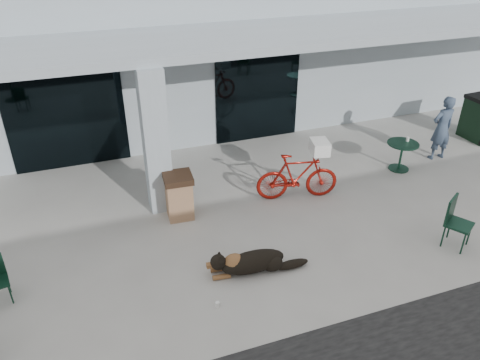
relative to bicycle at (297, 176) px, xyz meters
name	(u,v)px	position (x,y,z in m)	size (l,w,h in m)	color
ground	(264,254)	(-1.45, -1.63, -0.55)	(80.00, 80.00, 0.00)	#B3B1A9
building	(164,37)	(-1.45, 6.87, 1.70)	(22.00, 7.00, 4.50)	#A1ADB7
storefront_glass_left	(66,116)	(-4.65, 3.35, 0.80)	(2.80, 0.06, 2.70)	black
storefront_glass_right	(257,93)	(0.35, 3.35, 0.80)	(2.40, 0.06, 2.70)	black
column	(156,142)	(-2.95, 0.67, 1.01)	(0.50, 0.50, 3.12)	#A1ADB7
overhang	(206,40)	(-1.45, 1.97, 2.66)	(22.00, 2.80, 0.18)	#A1ADB7
bicycle	(297,176)	(0.00, 0.00, 0.00)	(0.52, 1.84, 1.11)	maroon
laundry_basket	(320,147)	(0.44, -0.10, 0.70)	(0.49, 0.36, 0.29)	white
dog	(253,261)	(-1.83, -2.01, -0.32)	(1.37, 0.46, 0.46)	black
cup_near_dog	(218,304)	(-2.69, -2.64, -0.51)	(0.07, 0.07, 0.09)	white
cafe_table_far	(401,156)	(3.05, 0.37, -0.19)	(0.77, 0.77, 0.72)	#113223
cafe_chair_far_a	(459,224)	(2.13, -2.63, -0.04)	(0.46, 0.50, 1.02)	#113223
person	(442,128)	(4.35, 0.57, 0.30)	(0.62, 0.41, 1.70)	#38485E
cup_on_table	(408,139)	(3.21, 0.43, 0.22)	(0.08, 0.08, 0.11)	white
trash_receptacle	(179,196)	(-2.65, 0.17, -0.05)	(0.58, 0.58, 1.00)	#946C4C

